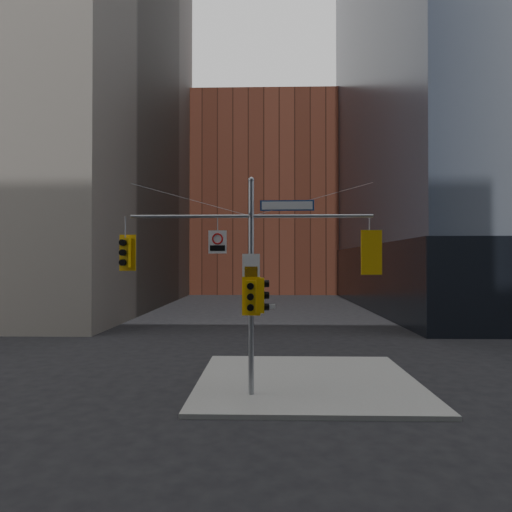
{
  "coord_description": "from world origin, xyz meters",
  "views": [
    {
      "loc": [
        0.55,
        -12.99,
        4.51
      ],
      "look_at": [
        0.16,
        2.0,
        4.69
      ],
      "focal_mm": 32.0,
      "sensor_mm": 36.0,
      "label": 1
    }
  ],
  "objects_px": {
    "traffic_light_pole_side": "(261,295)",
    "regulatory_sign_arm": "(217,241)",
    "traffic_light_east_arm": "(370,253)",
    "signal_assembly": "(251,264)",
    "traffic_light_pole_front": "(251,296)",
    "traffic_light_west_arm": "(125,253)",
    "street_sign_blade": "(287,206)"
  },
  "relations": [
    {
      "from": "street_sign_blade",
      "to": "signal_assembly",
      "type": "bearing_deg",
      "value": -178.09
    },
    {
      "from": "traffic_light_west_arm",
      "to": "traffic_light_pole_front",
      "type": "relative_size",
      "value": 0.96
    },
    {
      "from": "signal_assembly",
      "to": "traffic_light_east_arm",
      "type": "distance_m",
      "value": 3.89
    },
    {
      "from": "signal_assembly",
      "to": "traffic_light_west_arm",
      "type": "distance_m",
      "value": 4.2
    },
    {
      "from": "traffic_light_pole_front",
      "to": "regulatory_sign_arm",
      "type": "height_order",
      "value": "regulatory_sign_arm"
    },
    {
      "from": "signal_assembly",
      "to": "regulatory_sign_arm",
      "type": "bearing_deg",
      "value": -178.96
    },
    {
      "from": "street_sign_blade",
      "to": "traffic_light_east_arm",
      "type": "bearing_deg",
      "value": 1.69
    },
    {
      "from": "street_sign_blade",
      "to": "traffic_light_pole_front",
      "type": "bearing_deg",
      "value": -165.37
    },
    {
      "from": "regulatory_sign_arm",
      "to": "traffic_light_pole_side",
      "type": "bearing_deg",
      "value": 7.2
    },
    {
      "from": "traffic_light_east_arm",
      "to": "regulatory_sign_arm",
      "type": "bearing_deg",
      "value": -6.03
    },
    {
      "from": "traffic_light_pole_front",
      "to": "signal_assembly",
      "type": "bearing_deg",
      "value": 92.03
    },
    {
      "from": "traffic_light_east_arm",
      "to": "traffic_light_pole_front",
      "type": "bearing_deg",
      "value": -2.33
    },
    {
      "from": "traffic_light_pole_front",
      "to": "traffic_light_east_arm",
      "type": "bearing_deg",
      "value": 5.92
    },
    {
      "from": "traffic_light_west_arm",
      "to": "traffic_light_east_arm",
      "type": "height_order",
      "value": "traffic_light_east_arm"
    },
    {
      "from": "traffic_light_west_arm",
      "to": "street_sign_blade",
      "type": "xyz_separation_m",
      "value": [
        5.36,
        -0.01,
        1.55
      ]
    },
    {
      "from": "traffic_light_west_arm",
      "to": "street_sign_blade",
      "type": "relative_size",
      "value": 0.69
    },
    {
      "from": "traffic_light_pole_side",
      "to": "regulatory_sign_arm",
      "type": "height_order",
      "value": "regulatory_sign_arm"
    },
    {
      "from": "traffic_light_pole_side",
      "to": "traffic_light_pole_front",
      "type": "height_order",
      "value": "traffic_light_pole_front"
    },
    {
      "from": "traffic_light_pole_side",
      "to": "regulatory_sign_arm",
      "type": "xyz_separation_m",
      "value": [
        -1.44,
        -0.03,
        1.78
      ]
    },
    {
      "from": "traffic_light_west_arm",
      "to": "traffic_light_pole_side",
      "type": "height_order",
      "value": "traffic_light_west_arm"
    },
    {
      "from": "street_sign_blade",
      "to": "regulatory_sign_arm",
      "type": "xyz_separation_m",
      "value": [
        -2.29,
        -0.02,
        -1.18
      ]
    },
    {
      "from": "signal_assembly",
      "to": "traffic_light_pole_front",
      "type": "bearing_deg",
      "value": -89.95
    },
    {
      "from": "traffic_light_pole_side",
      "to": "traffic_light_pole_front",
      "type": "xyz_separation_m",
      "value": [
        -0.33,
        -0.28,
        -0.02
      ]
    },
    {
      "from": "traffic_light_east_arm",
      "to": "regulatory_sign_arm",
      "type": "height_order",
      "value": "regulatory_sign_arm"
    },
    {
      "from": "traffic_light_pole_front",
      "to": "street_sign_blade",
      "type": "height_order",
      "value": "street_sign_blade"
    },
    {
      "from": "signal_assembly",
      "to": "traffic_light_east_arm",
      "type": "relative_size",
      "value": 5.54
    },
    {
      "from": "traffic_light_west_arm",
      "to": "traffic_light_east_arm",
      "type": "distance_m",
      "value": 8.06
    },
    {
      "from": "traffic_light_east_arm",
      "to": "traffic_light_pole_side",
      "type": "distance_m",
      "value": 3.82
    },
    {
      "from": "signal_assembly",
      "to": "traffic_light_pole_side",
      "type": "bearing_deg",
      "value": 2.22
    },
    {
      "from": "regulatory_sign_arm",
      "to": "traffic_light_pole_front",
      "type": "bearing_deg",
      "value": -6.61
    },
    {
      "from": "traffic_light_pole_front",
      "to": "traffic_light_pole_side",
      "type": "bearing_deg",
      "value": 42.45
    },
    {
      "from": "signal_assembly",
      "to": "street_sign_blade",
      "type": "xyz_separation_m",
      "value": [
        1.18,
        0.0,
        1.93
      ]
    }
  ]
}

